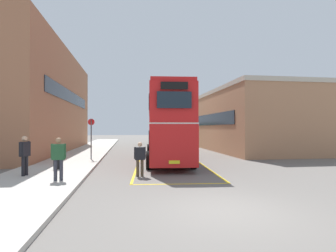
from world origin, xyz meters
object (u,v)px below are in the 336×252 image
Objects in this scene: double_decker_bus at (167,124)px; pedestrian_waiting_near at (25,152)px; bus_stop_sign at (91,135)px; single_deck_bus at (164,132)px; pedestrian_boarding at (140,157)px; litter_bin at (58,160)px; pedestrian_waiting_far at (58,156)px.

double_decker_bus reaches higher than pedestrian_waiting_near.
bus_stop_sign reaches higher than pedestrian_waiting_near.
single_deck_bus is 5.22× the size of pedestrian_boarding.
litter_bin is (-8.62, -24.00, -1.06)m from single_deck_bus.
pedestrian_waiting_near is (-5.08, 0.16, 0.26)m from pedestrian_boarding.
pedestrian_boarding is at bearing -111.51° from double_decker_bus.
pedestrian_waiting_near is at bearing -110.24° from single_deck_bus.
bus_stop_sign is (2.04, 6.14, 0.62)m from pedestrian_waiting_near.
single_deck_bus reaches higher than pedestrian_waiting_far.
litter_bin is (-6.18, -3.07, -1.94)m from double_decker_bus.
pedestrian_boarding is 1.85× the size of litter_bin.
pedestrian_boarding reaches higher than litter_bin.
single_deck_bus is 26.47m from pedestrian_boarding.
single_deck_bus is 25.52m from litter_bin.
single_deck_bus is at bearing 74.07° from pedestrian_waiting_far.
pedestrian_boarding is (-4.47, -26.08, -0.72)m from single_deck_bus.
single_deck_bus reaches higher than pedestrian_boarding.
pedestrian_waiting_far is (1.76, -1.38, -0.03)m from pedestrian_waiting_near.
single_deck_bus is at bearing 83.34° from double_decker_bus.
pedestrian_waiting_near reaches higher than pedestrian_waiting_far.
pedestrian_boarding is at bearing 20.08° from pedestrian_waiting_far.
bus_stop_sign is (-3.04, 6.30, 0.87)m from pedestrian_boarding.
pedestrian_waiting_near is 6.50m from bus_stop_sign.
litter_bin is at bearing -153.58° from double_decker_bus.
single_deck_bus is (2.44, 20.93, -0.87)m from double_decker_bus.
bus_stop_sign is at bearing 87.86° from pedestrian_waiting_far.
bus_stop_sign is (1.11, 4.22, 1.22)m from litter_bin.
pedestrian_waiting_near is at bearing -144.94° from double_decker_bus.
pedestrian_waiting_far is at bearing -159.92° from pedestrian_boarding.
double_decker_bus is at bearing 35.06° from pedestrian_waiting_near.
double_decker_bus is 8.79m from pedestrian_waiting_near.
bus_stop_sign is (0.28, 7.52, 0.65)m from pedestrian_waiting_far.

